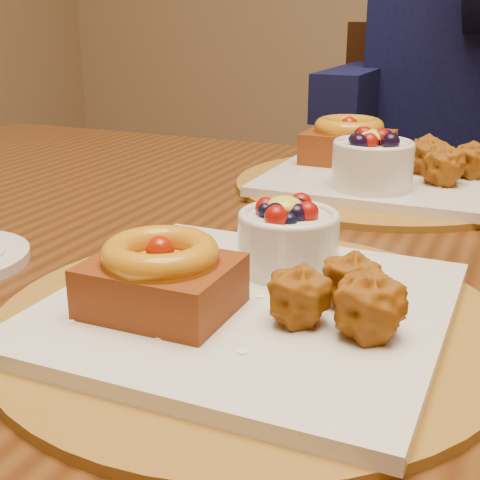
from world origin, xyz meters
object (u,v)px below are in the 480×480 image
object	(u,v)px
dining_table	(330,305)
place_setting_far	(378,168)
place_setting_near	(249,294)
chair_far	(408,229)

from	to	relation	value
dining_table	place_setting_far	bearing A→B (deg)	90.90
dining_table	place_setting_near	distance (m)	0.24
place_setting_near	place_setting_far	distance (m)	0.43
place_setting_far	chair_far	xyz separation A→B (m)	(-0.04, 0.56, -0.26)
place_setting_near	chair_far	distance (m)	1.02
dining_table	chair_far	bearing A→B (deg)	93.49
place_setting_far	dining_table	bearing A→B (deg)	-89.10
dining_table	place_setting_far	world-z (taller)	place_setting_far
place_setting_near	chair_far	size ratio (longest dim) A/B	0.40
place_setting_near	place_setting_far	world-z (taller)	place_setting_far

